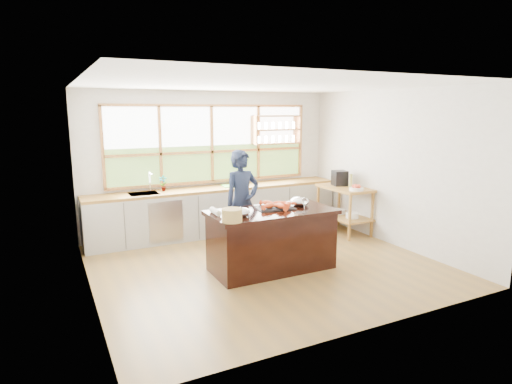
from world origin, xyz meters
TOP-DOWN VIEW (x-y plane):
  - ground_plane at (0.00, 0.00)m, footprint 5.00×5.00m
  - room_shell at (0.02, 0.51)m, footprint 5.02×4.52m
  - back_counter at (-0.02, 1.94)m, footprint 4.90×0.63m
  - right_shelf_unit at (2.19, 0.89)m, footprint 0.62×1.10m
  - island at (0.00, -0.20)m, footprint 1.85×0.90m
  - cook at (-0.07, 0.68)m, footprint 0.67×0.49m
  - potted_plant at (-1.03, 2.00)m, footprint 0.18×0.15m
  - cutting_board at (0.30, 1.94)m, footprint 0.42×0.33m
  - espresso_machine at (2.19, 1.07)m, footprint 0.31×0.33m
  - wine_bottle at (2.24, 0.80)m, footprint 0.08×0.08m
  - fruit_bowl at (2.14, 0.50)m, footprint 0.26×0.26m
  - slate_board at (0.10, -0.10)m, footprint 0.60×0.48m
  - lobster_pile at (0.12, -0.13)m, footprint 0.52×0.48m
  - mixing_bowl_left at (-0.57, -0.32)m, footprint 0.29×0.29m
  - mixing_bowl_right at (0.54, -0.10)m, footprint 0.29×0.29m
  - wine_glass at (0.34, -0.54)m, footprint 0.08×0.08m
  - wicker_basket at (-0.78, -0.54)m, footprint 0.27×0.27m
  - parchment_roll at (-0.83, -0.06)m, footprint 0.09×0.30m

SIDE VIEW (x-z plane):
  - ground_plane at x=0.00m, z-range 0.00..0.00m
  - island at x=0.00m, z-range 0.00..0.90m
  - back_counter at x=-0.02m, z-range 0.00..0.90m
  - right_shelf_unit at x=2.19m, z-range 0.15..1.05m
  - cook at x=-0.07m, z-range 0.00..1.71m
  - cutting_board at x=0.30m, z-range 0.90..0.91m
  - slate_board at x=0.10m, z-range 0.90..0.92m
  - parchment_roll at x=-0.83m, z-range 0.90..0.98m
  - fruit_bowl at x=2.14m, z-range 0.89..1.00m
  - lobster_pile at x=0.12m, z-range 0.92..1.00m
  - mixing_bowl_left at x=-0.57m, z-range 0.89..1.03m
  - mixing_bowl_right at x=0.54m, z-range 0.89..1.03m
  - wicker_basket at x=-0.78m, z-range 0.90..1.07m
  - wine_bottle at x=2.24m, z-range 0.90..1.16m
  - potted_plant at x=-1.03m, z-range 0.90..1.19m
  - espresso_machine at x=2.19m, z-range 0.90..1.19m
  - wine_glass at x=0.34m, z-range 0.95..1.17m
  - room_shell at x=0.02m, z-range 0.40..3.11m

